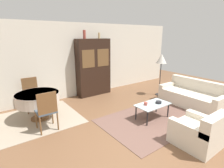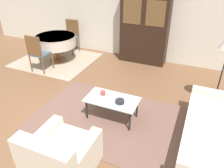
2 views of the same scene
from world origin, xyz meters
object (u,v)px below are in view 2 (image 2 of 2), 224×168
object	(u,v)px
couch	(219,137)
bowl	(120,101)
display_cabinet	(145,25)
dining_table	(56,41)
dining_chair_far	(71,34)
coffee_table	(112,101)
armchair	(60,157)
cup	(103,93)
dining_chair_near	(38,51)

from	to	relation	value
couch	bowl	xyz separation A→B (m)	(-1.66, 0.06, 0.17)
display_cabinet	dining_table	size ratio (longest dim) A/B	1.89
dining_chair_far	coffee_table	bearing A→B (deg)	134.19
coffee_table	dining_table	xyz separation A→B (m)	(-2.55, 1.83, 0.22)
armchair	dining_chair_far	bearing A→B (deg)	120.59
cup	bowl	size ratio (longest dim) A/B	0.58
armchair	dining_table	world-z (taller)	armchair
cup	dining_chair_near	bearing A→B (deg)	157.26
bowl	dining_table	bearing A→B (deg)	145.30
coffee_table	dining_chair_far	world-z (taller)	dining_chair_far
display_cabinet	dining_chair_far	bearing A→B (deg)	-175.76
couch	dining_chair_near	world-z (taller)	dining_chair_near
armchair	cup	bearing A→B (deg)	91.82
dining_table	armchair	bearing A→B (deg)	-53.67
armchair	dining_chair_near	xyz separation A→B (m)	(-2.38, 2.45, 0.28)
display_cabinet	armchair	bearing A→B (deg)	-89.11
display_cabinet	cup	world-z (taller)	display_cabinet
couch	dining_table	distance (m)	4.81
display_cabinet	dining_chair_near	distance (m)	2.94
coffee_table	dining_chair_near	world-z (taller)	dining_chair_near
couch	dining_chair_near	size ratio (longest dim) A/B	1.99
couch	dining_chair_far	xyz separation A→B (m)	(-4.38, 2.73, 0.28)
dining_table	display_cabinet	bearing A→B (deg)	22.53
dining_table	dining_chair_near	xyz separation A→B (m)	(0.00, -0.79, -0.03)
dining_chair_near	display_cabinet	bearing A→B (deg)	37.08
armchair	coffee_table	bearing A→B (deg)	83.23
dining_chair_near	coffee_table	bearing A→B (deg)	-22.26
dining_table	coffee_table	bearing A→B (deg)	-35.72
coffee_table	display_cabinet	bearing A→B (deg)	94.76
coffee_table	couch	bearing A→B (deg)	-3.60
couch	dining_chair_near	bearing A→B (deg)	75.21
dining_chair_near	bowl	size ratio (longest dim) A/B	6.17
dining_chair_near	cup	size ratio (longest dim) A/B	10.59
armchair	dining_chair_far	world-z (taller)	dining_chair_far
dining_chair_near	dining_chair_far	distance (m)	1.58
armchair	display_cabinet	bearing A→B (deg)	90.89
dining_chair_far	bowl	xyz separation A→B (m)	(2.72, -2.67, -0.11)
display_cabinet	coffee_table	bearing A→B (deg)	-85.24
dining_chair_far	cup	distance (m)	3.46
armchair	coffee_table	size ratio (longest dim) A/B	0.89
armchair	display_cabinet	xyz separation A→B (m)	(-0.07, 4.20, 0.77)
coffee_table	bowl	xyz separation A→B (m)	(0.17, -0.05, 0.08)
bowl	dining_chair_far	bearing A→B (deg)	135.51
coffee_table	display_cabinet	xyz separation A→B (m)	(-0.23, 2.79, 0.68)
dining_chair_near	bowl	xyz separation A→B (m)	(2.72, -1.10, -0.11)
coffee_table	display_cabinet	world-z (taller)	display_cabinet
couch	display_cabinet	xyz separation A→B (m)	(-2.07, 2.91, 0.78)
dining_table	dining_chair_far	distance (m)	0.79
armchair	display_cabinet	size ratio (longest dim) A/B	0.41
dining_table	bowl	xyz separation A→B (m)	(2.72, -1.88, -0.14)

